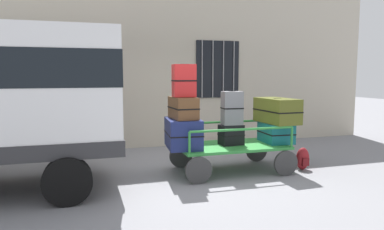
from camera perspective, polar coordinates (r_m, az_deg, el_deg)
The scene contains 12 objects.
ground_plane at distance 6.84m, azimuth 0.64°, elevation -9.33°, with size 40.00×40.00×0.00m, color gray.
building_wall at distance 9.41m, azimuth -4.75°, elevation 10.31°, with size 12.00×0.38×5.00m.
luggage_cart at distance 6.96m, azimuth 6.24°, elevation -5.59°, with size 2.16×1.21×0.52m.
cart_railing at distance 6.88m, azimuth 6.28°, elevation -2.09°, with size 2.03×1.08×0.39m.
suitcase_left_bottom at distance 6.60m, azimuth -1.43°, elevation -2.91°, with size 0.67×0.93×0.54m.
suitcase_left_middle at distance 6.53m, azimuth -1.41°, elevation 1.15°, with size 0.43×0.70×0.40m.
suitcase_left_top at distance 6.45m, azimuth -1.30°, elevation 5.48°, with size 0.43×0.35×0.59m.
suitcase_midleft_bottom at distance 6.91m, azimuth 6.22°, elevation -3.12°, with size 0.45×0.35×0.39m.
suitcase_midleft_middle at distance 6.82m, azimuth 6.37°, elevation 1.11°, with size 0.40×0.31×0.64m.
suitcase_center_bottom at distance 7.31m, azimuth 13.18°, elevation -2.73°, with size 0.55×0.71×0.39m.
suitcase_center_middle at distance 7.24m, azimuth 13.33°, elevation 0.70°, with size 0.56×1.01×0.49m.
backpack at distance 7.40m, azimuth 17.19°, elevation -6.66°, with size 0.27×0.22×0.44m.
Camera 1 is at (-2.00, -6.27, 1.86)m, focal length 33.57 mm.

